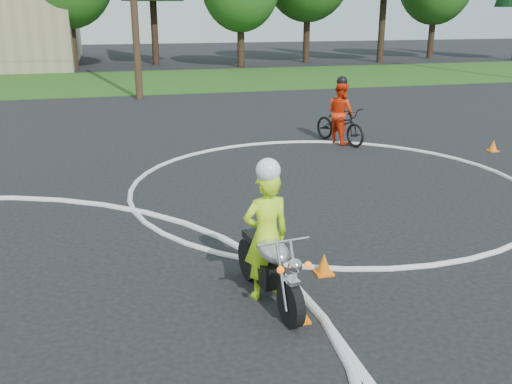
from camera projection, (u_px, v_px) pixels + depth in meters
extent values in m
cube|color=#1E4714|center=(26.00, 85.00, 27.33)|extent=(120.00, 10.00, 0.02)
torus|color=silver|center=(328.00, 185.00, 11.74)|extent=(8.10, 8.10, 0.10)
cylinder|color=black|center=(291.00, 303.00, 6.49)|extent=(0.18, 0.57, 0.56)
cylinder|color=black|center=(249.00, 259.00, 7.64)|extent=(0.18, 0.57, 0.56)
cube|color=black|center=(267.00, 271.00, 7.07)|extent=(0.32, 0.54, 0.28)
ellipsoid|color=silver|center=(273.00, 251.00, 6.80)|extent=(0.41, 0.63, 0.26)
cube|color=black|center=(258.00, 240.00, 7.22)|extent=(0.31, 0.59, 0.09)
cylinder|color=silver|center=(282.00, 276.00, 6.42)|extent=(0.08, 0.34, 0.75)
cylinder|color=silver|center=(295.00, 274.00, 6.48)|extent=(0.08, 0.34, 0.75)
cube|color=white|center=(292.00, 281.00, 6.38)|extent=(0.16, 0.22, 0.05)
cylinder|color=white|center=(283.00, 242.00, 6.49)|extent=(0.65, 0.12, 0.03)
sphere|color=silver|center=(295.00, 266.00, 6.25)|extent=(0.17, 0.17, 0.17)
sphere|color=#F5520C|center=(281.00, 270.00, 6.21)|extent=(0.08, 0.08, 0.08)
sphere|color=#FF5F0C|center=(308.00, 265.00, 6.33)|extent=(0.08, 0.08, 0.08)
cylinder|color=white|center=(266.00, 264.00, 7.48)|extent=(0.17, 0.75, 0.07)
imported|color=#C5FF1A|center=(266.00, 236.00, 6.99)|extent=(0.65, 0.47, 1.65)
sphere|color=white|center=(268.00, 170.00, 6.69)|extent=(0.30, 0.30, 0.30)
imported|color=black|center=(340.00, 125.00, 15.36)|extent=(1.23, 1.98, 0.98)
imported|color=red|center=(341.00, 113.00, 15.26)|extent=(0.85, 0.95, 1.64)
sphere|color=black|center=(342.00, 81.00, 15.01)|extent=(0.28, 0.28, 0.28)
cone|color=orange|center=(493.00, 146.00, 14.54)|extent=(0.22, 0.22, 0.30)
cube|color=orange|center=(493.00, 151.00, 14.58)|extent=(0.24, 0.24, 0.03)
cone|color=orange|center=(324.00, 264.00, 7.80)|extent=(0.22, 0.22, 0.30)
cube|color=orange|center=(324.00, 273.00, 7.84)|extent=(0.24, 0.24, 0.03)
cone|color=orange|center=(299.00, 309.00, 6.62)|extent=(0.22, 0.22, 0.30)
cube|color=orange|center=(298.00, 319.00, 6.66)|extent=(0.24, 0.24, 0.03)
cylinder|color=#382619|center=(73.00, 42.00, 33.76)|extent=(0.44, 0.44, 3.24)
cylinder|color=#382619|center=(155.00, 33.00, 36.69)|extent=(0.44, 0.44, 3.96)
cylinder|color=#382619|center=(241.00, 43.00, 35.29)|extent=(0.44, 0.44, 2.88)
cylinder|color=#382619|center=(307.00, 35.00, 38.22)|extent=(0.44, 0.44, 3.60)
cylinder|color=#382619|center=(382.00, 29.00, 38.39)|extent=(0.44, 0.44, 4.32)
cylinder|color=#382619|center=(431.00, 36.00, 41.59)|extent=(0.44, 0.44, 3.24)
cylinder|color=#382619|center=(3.00, 45.00, 33.78)|extent=(0.44, 0.44, 2.88)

